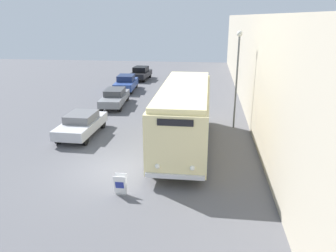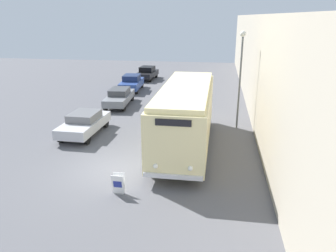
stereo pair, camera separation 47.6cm
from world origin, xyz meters
name	(u,v)px [view 1 (the left image)]	position (x,y,z in m)	size (l,w,h in m)	color
ground_plane	(112,170)	(0.00, 0.00, 0.00)	(80.00, 80.00, 0.00)	#56565B
building_wall_right	(251,68)	(7.44, 10.00, 3.61)	(0.30, 60.00, 7.21)	#B2A893
vintage_bus	(184,113)	(3.19, 3.50, 1.98)	(2.69, 9.98, 3.52)	black
sign_board	(120,185)	(0.98, -2.10, 0.43)	(0.52, 0.34, 0.89)	gray
streetlamp	(237,66)	(6.25, 7.31, 4.07)	(0.36, 0.36, 6.26)	#595E60
parked_car_near	(81,124)	(-3.28, 4.62, 0.75)	(1.99, 4.52, 1.41)	black
parked_car_mid	(115,97)	(-3.20, 11.81, 0.74)	(2.04, 4.91, 1.40)	black
parked_car_far	(126,83)	(-3.68, 17.58, 0.79)	(2.06, 4.44, 1.55)	black
parked_car_distant	(141,73)	(-3.44, 23.66, 0.77)	(2.01, 4.34, 1.51)	black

